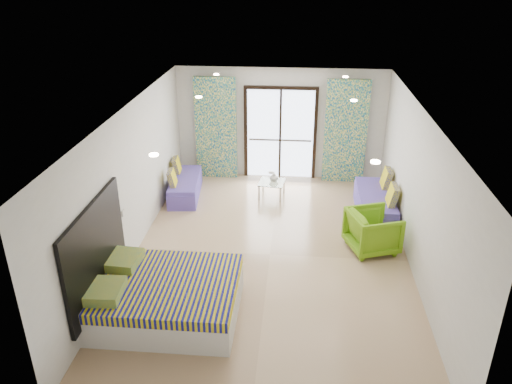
# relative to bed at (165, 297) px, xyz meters

# --- Properties ---
(floor) EXTENTS (5.00, 7.50, 0.01)m
(floor) POSITION_rel_bed_xyz_m (1.48, 1.83, -0.31)
(floor) COLOR #9F805F
(floor) RESTS_ON ground
(ceiling) EXTENTS (5.00, 7.50, 0.01)m
(ceiling) POSITION_rel_bed_xyz_m (1.48, 1.83, 2.39)
(ceiling) COLOR silver
(ceiling) RESTS_ON ground
(wall_back) EXTENTS (5.00, 0.01, 2.70)m
(wall_back) POSITION_rel_bed_xyz_m (1.48, 5.58, 1.04)
(wall_back) COLOR silver
(wall_back) RESTS_ON ground
(wall_front) EXTENTS (5.00, 0.01, 2.70)m
(wall_front) POSITION_rel_bed_xyz_m (1.48, -1.92, 1.04)
(wall_front) COLOR silver
(wall_front) RESTS_ON ground
(wall_left) EXTENTS (0.01, 7.50, 2.70)m
(wall_left) POSITION_rel_bed_xyz_m (-1.02, 1.83, 1.04)
(wall_left) COLOR silver
(wall_left) RESTS_ON ground
(wall_right) EXTENTS (0.01, 7.50, 2.70)m
(wall_right) POSITION_rel_bed_xyz_m (3.98, 1.83, 1.04)
(wall_right) COLOR silver
(wall_right) RESTS_ON ground
(balcony_door) EXTENTS (1.76, 0.08, 2.28)m
(balcony_door) POSITION_rel_bed_xyz_m (1.48, 5.55, 0.95)
(balcony_door) COLOR black
(balcony_door) RESTS_ON floor
(balcony_rail) EXTENTS (1.52, 0.03, 0.04)m
(balcony_rail) POSITION_rel_bed_xyz_m (1.48, 5.56, 0.64)
(balcony_rail) COLOR #595451
(balcony_rail) RESTS_ON balcony_door
(curtain_left) EXTENTS (1.00, 0.10, 2.50)m
(curtain_left) POSITION_rel_bed_xyz_m (-0.07, 5.40, 0.94)
(curtain_left) COLOR white
(curtain_left) RESTS_ON floor
(curtain_right) EXTENTS (1.00, 0.10, 2.50)m
(curtain_right) POSITION_rel_bed_xyz_m (3.03, 5.40, 0.94)
(curtain_right) COLOR white
(curtain_right) RESTS_ON floor
(downlight_a) EXTENTS (0.12, 0.12, 0.02)m
(downlight_a) POSITION_rel_bed_xyz_m (0.08, -0.17, 2.36)
(downlight_a) COLOR #FFE0B2
(downlight_a) RESTS_ON ceiling
(downlight_b) EXTENTS (0.12, 0.12, 0.02)m
(downlight_b) POSITION_rel_bed_xyz_m (2.88, -0.17, 2.36)
(downlight_b) COLOR #FFE0B2
(downlight_b) RESTS_ON ceiling
(downlight_c) EXTENTS (0.12, 0.12, 0.02)m
(downlight_c) POSITION_rel_bed_xyz_m (0.08, 2.83, 2.36)
(downlight_c) COLOR #FFE0B2
(downlight_c) RESTS_ON ceiling
(downlight_d) EXTENTS (0.12, 0.12, 0.02)m
(downlight_d) POSITION_rel_bed_xyz_m (2.88, 2.83, 2.36)
(downlight_d) COLOR #FFE0B2
(downlight_d) RESTS_ON ceiling
(downlight_e) EXTENTS (0.12, 0.12, 0.02)m
(downlight_e) POSITION_rel_bed_xyz_m (0.08, 4.83, 2.36)
(downlight_e) COLOR #FFE0B2
(downlight_e) RESTS_ON ceiling
(downlight_f) EXTENTS (0.12, 0.12, 0.02)m
(downlight_f) POSITION_rel_bed_xyz_m (2.88, 4.83, 2.36)
(downlight_f) COLOR #FFE0B2
(downlight_f) RESTS_ON ceiling
(headboard) EXTENTS (0.06, 2.10, 1.50)m
(headboard) POSITION_rel_bed_xyz_m (-0.98, 0.00, 0.74)
(headboard) COLOR black
(headboard) RESTS_ON floor
(switch_plate) EXTENTS (0.02, 0.10, 0.10)m
(switch_plate) POSITION_rel_bed_xyz_m (-0.99, 1.25, 0.74)
(switch_plate) COLOR silver
(switch_plate) RESTS_ON wall_left
(bed) EXTENTS (2.13, 1.74, 0.74)m
(bed) POSITION_rel_bed_xyz_m (0.00, 0.00, 0.00)
(bed) COLOR silver
(bed) RESTS_ON floor
(daybed_left) EXTENTS (0.78, 1.66, 0.79)m
(daybed_left) POSITION_rel_bed_xyz_m (-0.64, 4.20, -0.06)
(daybed_left) COLOR #5747A9
(daybed_left) RESTS_ON floor
(daybed_right) EXTENTS (0.72, 1.84, 0.91)m
(daybed_right) POSITION_rel_bed_xyz_m (3.60, 3.57, -0.03)
(daybed_right) COLOR #5747A9
(daybed_right) RESTS_ON floor
(coffee_table) EXTENTS (0.63, 0.63, 0.65)m
(coffee_table) POSITION_rel_bed_xyz_m (1.36, 4.32, 0.02)
(coffee_table) COLOR silver
(coffee_table) RESTS_ON floor
(vase) EXTENTS (0.24, 0.25, 0.21)m
(vase) POSITION_rel_bed_xyz_m (1.40, 4.38, 0.17)
(vase) COLOR white
(vase) RESTS_ON coffee_table
(armchair) EXTENTS (1.01, 1.05, 0.86)m
(armchair) POSITION_rel_bed_xyz_m (3.35, 2.18, 0.12)
(armchair) COLOR #69A315
(armchair) RESTS_ON floor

